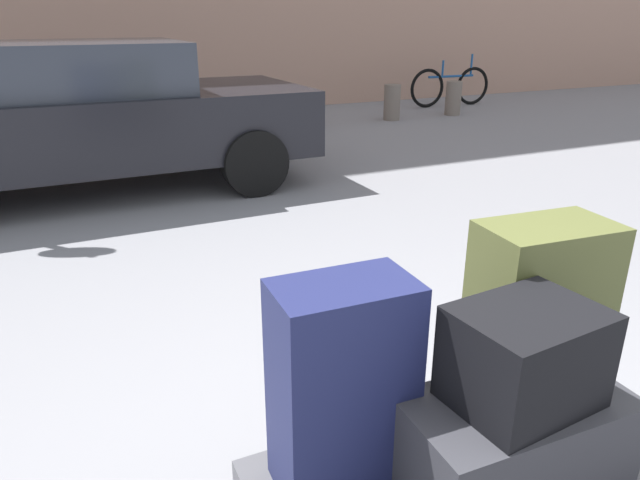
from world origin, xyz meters
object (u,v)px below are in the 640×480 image
object	(u,v)px
duffel_bag_charcoal_rear_right	(511,446)
bollard_kerb_mid	(392,102)
bollard_kerb_far	(453,98)
duffel_bag_black_topmost_pile	(525,357)
bicycle_leaning	(450,86)
suitcase_olive_stacked_top	(536,321)
suitcase_navy_center	(343,388)
bollard_kerb_near	(308,108)
parked_car	(76,114)

from	to	relation	value
duffel_bag_charcoal_rear_right	bollard_kerb_mid	xyz separation A→B (m)	(4.18, 7.46, -0.21)
bollard_kerb_mid	bollard_kerb_far	xyz separation A→B (m)	(1.26, 0.00, 0.00)
duffel_bag_black_topmost_pile	bicycle_leaning	distance (m)	10.35
duffel_bag_black_topmost_pile	suitcase_olive_stacked_top	bearing A→B (deg)	35.26
suitcase_navy_center	bollard_kerb_near	distance (m)	7.85
duffel_bag_black_topmost_pile	bicycle_leaning	world-z (taller)	bicycle_leaning
suitcase_navy_center	duffel_bag_black_topmost_pile	world-z (taller)	suitcase_navy_center
duffel_bag_black_topmost_pile	bollard_kerb_near	size ratio (longest dim) A/B	0.65
suitcase_olive_stacked_top	bollard_kerb_far	bearing A→B (deg)	59.54
suitcase_olive_stacked_top	bollard_kerb_mid	xyz separation A→B (m)	(3.85, 7.18, -0.39)
parked_car	bollard_kerb_far	bearing A→B (deg)	20.80
bollard_kerb_near	parked_car	bearing A→B (deg)	-145.58
parked_car	bollard_kerb_far	distance (m)	6.70
duffel_bag_charcoal_rear_right	suitcase_navy_center	distance (m)	0.51
suitcase_navy_center	parked_car	bearing A→B (deg)	96.88
suitcase_navy_center	bollard_kerb_far	xyz separation A→B (m)	(5.85, 7.22, -0.37)
suitcase_navy_center	suitcase_olive_stacked_top	xyz separation A→B (m)	(0.74, 0.03, 0.02)
duffel_bag_black_topmost_pile	parked_car	xyz separation A→B (m)	(-0.82, 5.09, -0.03)
suitcase_olive_stacked_top	bollard_kerb_far	world-z (taller)	suitcase_olive_stacked_top
bicycle_leaning	bollard_kerb_mid	bearing A→B (deg)	-153.66
suitcase_navy_center	duffel_bag_black_topmost_pile	xyz separation A→B (m)	(0.42, -0.24, 0.13)
parked_car	bollard_kerb_far	xyz separation A→B (m)	(6.25, 2.37, -0.47)
bollard_kerb_mid	bicycle_leaning	bearing A→B (deg)	26.34
suitcase_olive_stacked_top	duffel_bag_black_topmost_pile	bearing A→B (deg)	-134.92
suitcase_olive_stacked_top	bollard_kerb_near	xyz separation A→B (m)	(2.32, 7.18, -0.39)
parked_car	bicycle_leaning	size ratio (longest dim) A/B	2.45
duffel_bag_charcoal_rear_right	suitcase_olive_stacked_top	world-z (taller)	suitcase_olive_stacked_top
suitcase_olive_stacked_top	parked_car	size ratio (longest dim) A/B	0.16
suitcase_olive_stacked_top	bicycle_leaning	world-z (taller)	suitcase_olive_stacked_top
duffel_bag_charcoal_rear_right	parked_car	bearing A→B (deg)	100.76
duffel_bag_black_topmost_pile	duffel_bag_charcoal_rear_right	bearing A→B (deg)	0.00
suitcase_olive_stacked_top	bollard_kerb_far	xyz separation A→B (m)	(5.10, 7.18, -0.39)
bicycle_leaning	parked_car	bearing A→B (deg)	-154.33
duffel_bag_black_topmost_pile	bollard_kerb_mid	distance (m)	8.57
duffel_bag_charcoal_rear_right	suitcase_olive_stacked_top	bearing A→B (deg)	41.78
duffel_bag_charcoal_rear_right	suitcase_olive_stacked_top	size ratio (longest dim) A/B	0.93
suitcase_navy_center	suitcase_olive_stacked_top	world-z (taller)	suitcase_olive_stacked_top
bollard_kerb_far	bicycle_leaning	bearing A→B (deg)	56.27
duffel_bag_charcoal_rear_right	duffel_bag_black_topmost_pile	bearing A→B (deg)	0.00
duffel_bag_charcoal_rear_right	parked_car	world-z (taller)	parked_car
suitcase_navy_center	bollard_kerb_mid	size ratio (longest dim) A/B	1.11
bollard_kerb_near	bollard_kerb_far	bearing A→B (deg)	0.00
duffel_bag_black_topmost_pile	bollard_kerb_far	bearing A→B (deg)	49.05
bollard_kerb_mid	suitcase_navy_center	bearing A→B (deg)	-122.46
bollard_kerb_far	parked_car	bearing A→B (deg)	-159.20
bollard_kerb_far	suitcase_olive_stacked_top	bearing A→B (deg)	-125.38
suitcase_navy_center	bollard_kerb_mid	bearing A→B (deg)	59.65
duffel_bag_charcoal_rear_right	bollard_kerb_near	xyz separation A→B (m)	(2.65, 7.46, -0.21)
bicycle_leaning	bollard_kerb_mid	world-z (taller)	bicycle_leaning
bollard_kerb_far	suitcase_navy_center	bearing A→B (deg)	-129.00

